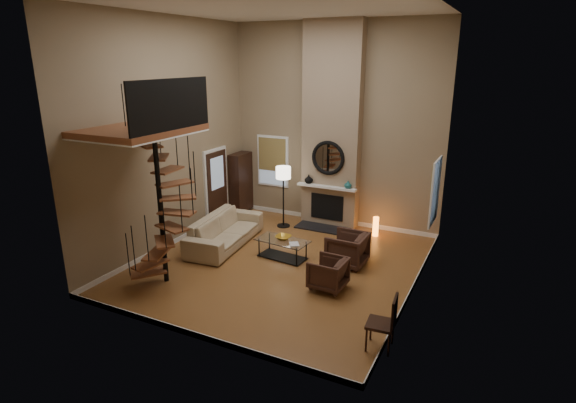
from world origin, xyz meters
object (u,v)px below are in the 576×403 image
at_px(hutch, 241,182).
at_px(accent_lamp, 376,227).
at_px(sofa, 225,230).
at_px(coffee_table, 282,247).
at_px(armchair_near, 350,250).
at_px(side_chair, 386,320).
at_px(armchair_far, 331,274).
at_px(floor_lamp, 283,177).

distance_m(hutch, accent_lamp, 4.30).
height_order(sofa, coffee_table, sofa).
bearing_deg(hutch, armchair_near, -26.55).
bearing_deg(coffee_table, side_chair, -38.35).
xyz_separation_m(sofa, side_chair, (4.78, -2.55, 0.13)).
bearing_deg(accent_lamp, side_chair, -72.27).
bearing_deg(coffee_table, armchair_far, -31.25).
bearing_deg(accent_lamp, floor_lamp, -170.31).
distance_m(hutch, coffee_table, 3.70).
bearing_deg(armchair_far, coffee_table, -119.03).
bearing_deg(floor_lamp, armchair_near, -31.96).
bearing_deg(side_chair, armchair_far, 135.43).
distance_m(armchair_near, accent_lamp, 2.00).
height_order(accent_lamp, side_chair, side_chair).
distance_m(floor_lamp, accent_lamp, 2.81).
distance_m(hutch, floor_lamp, 1.86).
xyz_separation_m(armchair_near, side_chair, (1.56, -2.84, 0.17)).
bearing_deg(floor_lamp, hutch, 162.34).
relative_size(armchair_near, side_chair, 0.89).
distance_m(armchair_near, side_chair, 3.25).
height_order(hutch, armchair_far, hutch).
relative_size(accent_lamp, side_chair, 0.57).
distance_m(hutch, sofa, 2.66).
distance_m(hutch, armchair_far, 5.52).
height_order(armchair_near, armchair_far, armchair_near).
distance_m(armchair_near, armchair_far, 1.34).
distance_m(sofa, armchair_near, 3.23).
bearing_deg(hutch, sofa, -67.38).
bearing_deg(armchair_near, accent_lamp, -179.45).
height_order(armchair_near, accent_lamp, armchair_near).
relative_size(armchair_near, accent_lamp, 1.57).
relative_size(hutch, side_chair, 1.85).
xyz_separation_m(armchair_near, accent_lamp, (0.02, 1.99, -0.10)).
bearing_deg(armchair_far, side_chair, 47.65).
height_order(sofa, armchair_near, sofa).
relative_size(coffee_table, accent_lamp, 2.39).
bearing_deg(sofa, floor_lamp, -27.36).
relative_size(sofa, armchair_near, 3.00).
xyz_separation_m(hutch, armchair_far, (4.27, -3.45, -0.60)).
xyz_separation_m(hutch, sofa, (1.00, -2.40, -0.55)).
bearing_deg(armchair_near, sofa, -83.69).
bearing_deg(coffee_table, armchair_near, 13.48).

